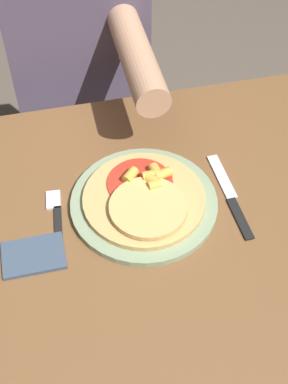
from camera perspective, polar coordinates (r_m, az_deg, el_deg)
ground_plane at (r=1.69m, az=1.06°, el=-18.70°), size 8.00×8.00×0.00m
dining_table at (r=1.13m, az=1.52°, el=-6.75°), size 1.11×0.72×0.77m
plate at (r=1.03m, az=0.00°, el=-1.19°), size 0.28×0.28×0.01m
pizza at (r=1.02m, az=0.13°, el=-0.70°), size 0.24×0.24×0.04m
fork at (r=1.03m, az=-9.32°, el=-3.00°), size 0.03×0.18×0.00m
knife at (r=1.06m, az=9.21°, el=-0.48°), size 0.03×0.22×0.00m
napkin at (r=0.98m, az=-11.71°, el=-6.64°), size 0.11×0.08×0.01m
person_diner at (r=1.43m, az=-6.85°, el=13.20°), size 0.33×0.52×1.25m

